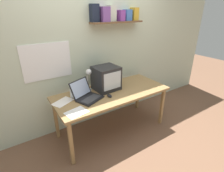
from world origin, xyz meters
TOP-DOWN VIEW (x-y plane):
  - ground_plane at (0.00, 0.00)m, footprint 12.00×12.00m
  - back_wall at (0.00, 0.50)m, footprint 5.60×0.24m
  - corner_desk at (0.00, 0.00)m, footprint 1.76×0.75m
  - crt_monitor at (-0.01, 0.14)m, footprint 0.38×0.36m
  - laptop at (-0.42, 0.04)m, footprint 0.45×0.46m
  - desk_lamp at (-0.27, 0.23)m, footprint 0.12×0.15m
  - juice_glass at (-0.57, 0.17)m, footprint 0.06×0.06m
  - computer_mouse at (-0.12, -0.11)m, footprint 0.07×0.11m
  - loose_paper_near_laptop at (-0.68, -0.24)m, footprint 0.29×0.24m
  - loose_paper_near_monitor at (-0.73, 0.11)m, footprint 0.33×0.28m

SIDE VIEW (x-z plane):
  - ground_plane at x=0.00m, z-range 0.00..0.00m
  - corner_desk at x=0.00m, z-range 0.30..1.00m
  - loose_paper_near_laptop at x=-0.68m, z-range 0.71..0.71m
  - loose_paper_near_monitor at x=-0.73m, z-range 0.71..0.71m
  - computer_mouse at x=-0.12m, z-range 0.71..0.74m
  - juice_glass at x=-0.57m, z-range 0.70..0.82m
  - laptop at x=-0.42m, z-range 0.65..0.89m
  - crt_monitor at x=-0.01m, z-range 0.71..1.07m
  - desk_lamp at x=-0.27m, z-range 0.76..1.12m
  - back_wall at x=0.00m, z-range 0.01..2.61m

